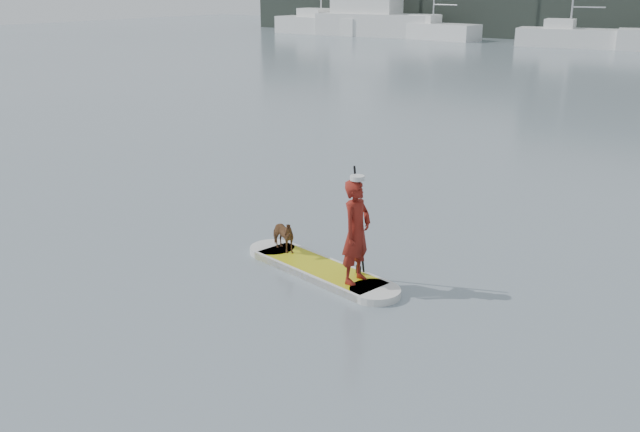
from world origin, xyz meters
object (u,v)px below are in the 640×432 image
Objects in this scene: dog at (282,235)px; sailboat_b at (432,29)px; paddler at (356,232)px; motor_yacht_b at (372,13)px; sailboat_a at (320,24)px; sailboat_c at (568,36)px; paddleboard at (320,270)px.

sailboat_b is at bearing 41.38° from dog.
motor_yacht_b is (-29.32, 46.16, 1.01)m from paddler.
sailboat_a is 5.33m from motor_yacht_b.
paddler is 0.14× the size of sailboat_b.
sailboat_a is 22.84m from sailboat_c.
motor_yacht_b is (-28.51, 46.01, 1.89)m from paddleboard.
sailboat_a is at bearing -178.29° from motor_yacht_b.
dog reaches higher than paddleboard.
sailboat_c reaches higher than motor_yacht_b.
sailboat_c is 17.73m from motor_yacht_b.
dog is at bearing -58.50° from sailboat_b.
paddler is at bearing 0.00° from paddleboard.
sailboat_c is (22.84, -0.26, -0.10)m from sailboat_a.
sailboat_c is at bearing 3.48° from sailboat_b.
paddleboard is at bearing 77.59° from paddler.
sailboat_a is 1.07× the size of sailboat_b.
paddler reaches higher than paddleboard.
paddleboard is at bearing -63.97° from motor_yacht_b.
paddleboard is at bearing -54.28° from sailboat_a.
dog is 53.49m from motor_yacht_b.
sailboat_b is at bearing 24.93° from paddler.
motor_yacht_b reaches higher than dog.
paddleboard is 56.48m from sailboat_a.
sailboat_a is at bearing 52.11° from dog.
dog is (-0.97, 0.18, 0.35)m from paddleboard.
sailboat_a is at bearing -172.16° from sailboat_b.
sailboat_b reaches higher than paddleboard.
dog is at bearing -64.75° from motor_yacht_b.
sailboat_b is (11.33, 0.30, -0.06)m from sailboat_a.
sailboat_b is (-21.39, 45.46, 0.41)m from dog.
paddler is 0.15× the size of motor_yacht_b.
paddleboard is 0.28× the size of sailboat_b.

